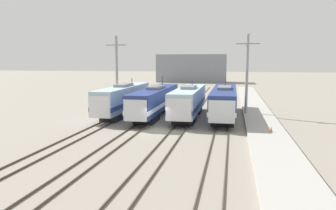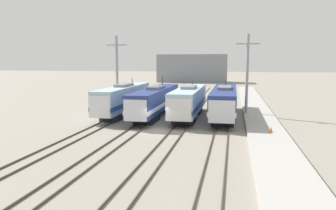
{
  "view_description": "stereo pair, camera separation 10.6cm",
  "coord_description": "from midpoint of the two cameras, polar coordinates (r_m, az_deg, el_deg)",
  "views": [
    {
      "loc": [
        8.08,
        -34.3,
        7.57
      ],
      "look_at": [
        0.98,
        1.61,
        2.64
      ],
      "focal_mm": 35.0,
      "sensor_mm": 36.0,
      "label": 1
    },
    {
      "loc": [
        8.18,
        -34.28,
        7.57
      ],
      "look_at": [
        0.98,
        1.61,
        2.64
      ],
      "focal_mm": 35.0,
      "sensor_mm": 36.0,
      "label": 2
    }
  ],
  "objects": [
    {
      "name": "platform",
      "position": [
        35.25,
        16.74,
        -4.75
      ],
      "size": [
        4.0,
        120.0,
        0.36
      ],
      "color": "#A8A59E",
      "rests_on": "ground_plane"
    },
    {
      "name": "depot_building",
      "position": [
        119.53,
        4.16,
        6.4
      ],
      "size": [
        24.54,
        10.03,
        9.89
      ],
      "color": "gray",
      "rests_on": "ground_plane"
    },
    {
      "name": "locomotive_far_right",
      "position": [
        44.12,
        9.65,
        0.54
      ],
      "size": [
        3.14,
        18.87,
        4.73
      ],
      "color": "black",
      "rests_on": "ground_plane"
    },
    {
      "name": "locomotive_far_left",
      "position": [
        46.49,
        -7.92,
        1.02
      ],
      "size": [
        2.81,
        17.6,
        4.99
      ],
      "color": "#232326",
      "rests_on": "ground_plane"
    },
    {
      "name": "rail_pair_center_right",
      "position": [
        35.57,
        1.56,
        -4.49
      ],
      "size": [
        1.51,
        120.0,
        0.15
      ],
      "color": "#4C4238",
      "rests_on": "ground_plane"
    },
    {
      "name": "ground_plane",
      "position": [
        36.04,
        -2.12,
        -4.45
      ],
      "size": [
        400.0,
        400.0,
        0.0
      ],
      "primitive_type": "plane",
      "color": "gray"
    },
    {
      "name": "locomotive_center_left",
      "position": [
        44.9,
        -2.39,
        0.72
      ],
      "size": [
        2.92,
        19.61,
        5.36
      ],
      "color": "black",
      "rests_on": "ground_plane"
    },
    {
      "name": "locomotive_center_right",
      "position": [
        43.62,
        3.47,
        0.59
      ],
      "size": [
        3.09,
        16.77,
        4.78
      ],
      "color": "#232326",
      "rests_on": "ground_plane"
    },
    {
      "name": "rail_pair_far_right",
      "position": [
        35.11,
        9.14,
        -4.75
      ],
      "size": [
        1.51,
        120.0,
        0.15
      ],
      "color": "#4C4238",
      "rests_on": "ground_plane"
    },
    {
      "name": "rail_pair_center_left",
      "position": [
        36.62,
        -5.69,
        -4.17
      ],
      "size": [
        1.51,
        120.0,
        0.15
      ],
      "color": "#4C4238",
      "rests_on": "ground_plane"
    },
    {
      "name": "rail_pair_far_left",
      "position": [
        38.23,
        -12.44,
        -3.81
      ],
      "size": [
        1.51,
        120.0,
        0.15
      ],
      "color": "#4C4238",
      "rests_on": "ground_plane"
    },
    {
      "name": "catenary_tower_left",
      "position": [
        49.66,
        -8.97,
        5.56
      ],
      "size": [
        3.2,
        0.4,
        11.25
      ],
      "color": "gray",
      "rests_on": "ground_plane"
    },
    {
      "name": "traffic_cone",
      "position": [
        35.14,
        17.44,
        -4.05
      ],
      "size": [
        0.33,
        0.33,
        0.56
      ],
      "color": "orange",
      "rests_on": "platform"
    },
    {
      "name": "catenary_tower_right",
      "position": [
        46.67,
        13.52,
        5.31
      ],
      "size": [
        3.2,
        0.4,
        11.25
      ],
      "color": "gray",
      "rests_on": "ground_plane"
    }
  ]
}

